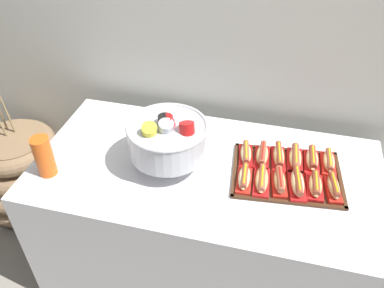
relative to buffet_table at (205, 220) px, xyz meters
The scene contains 19 objects.
ground_plane 0.40m from the buffet_table, ahead, with size 10.00×10.00×0.00m, color gray.
back_wall 1.05m from the buffet_table, 90.00° to the left, with size 6.00×0.10×2.60m, color beige.
buffet_table is the anchor object (origin of this frame).
floor_vase 1.26m from the buffet_table, behind, with size 0.58×0.58×1.12m.
serving_tray 0.52m from the buffet_table, ahead, with size 0.51×0.41×0.01m.
hot_dog_0 0.44m from the buffet_table, 18.89° to the right, with size 0.07×0.17×0.06m.
hot_dog_1 0.47m from the buffet_table, 12.03° to the right, with size 0.08×0.18×0.06m.
hot_dog_2 0.52m from the buffet_table, ahead, with size 0.08×0.16×0.06m.
hot_dog_3 0.57m from the buffet_table, ahead, with size 0.09×0.19×0.06m.
hot_dog_4 0.62m from the buffet_table, ahead, with size 0.07×0.16×0.06m.
hot_dog_5 0.68m from the buffet_table, ahead, with size 0.08×0.16×0.06m.
hot_dog_6 0.44m from the buffet_table, 31.85° to the left, with size 0.09×0.17×0.05m.
hot_dog_7 0.48m from the buffet_table, 24.64° to the left, with size 0.07×0.17×0.06m.
hot_dog_8 0.52m from the buffet_table, 20.48° to the left, with size 0.08×0.18×0.06m.
hot_dog_9 0.57m from the buffet_table, 17.79° to the left, with size 0.08×0.18×0.06m.
hot_dog_10 0.63m from the buffet_table, 15.93° to the left, with size 0.07×0.17×0.06m.
hot_dog_11 0.68m from the buffet_table, 14.55° to the left, with size 0.07×0.16×0.06m.
punch_bowl 0.55m from the buffet_table, behind, with size 0.36×0.36×0.27m.
cup_stack 0.85m from the buffet_table, 163.10° to the right, with size 0.08×0.08×0.19m.
Camera 1 is at (0.26, -1.31, 1.98)m, focal length 36.83 mm.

